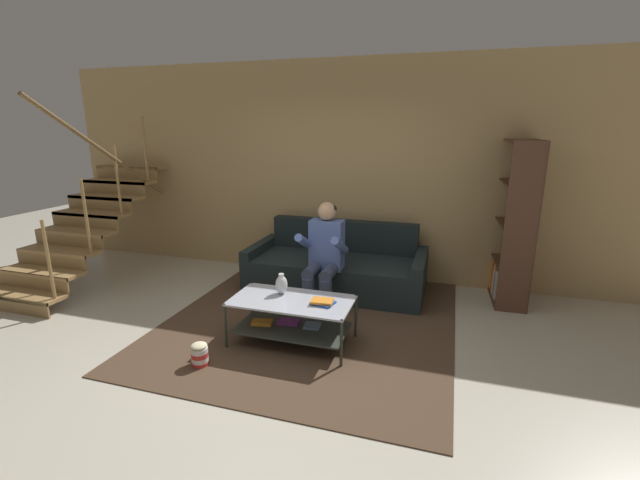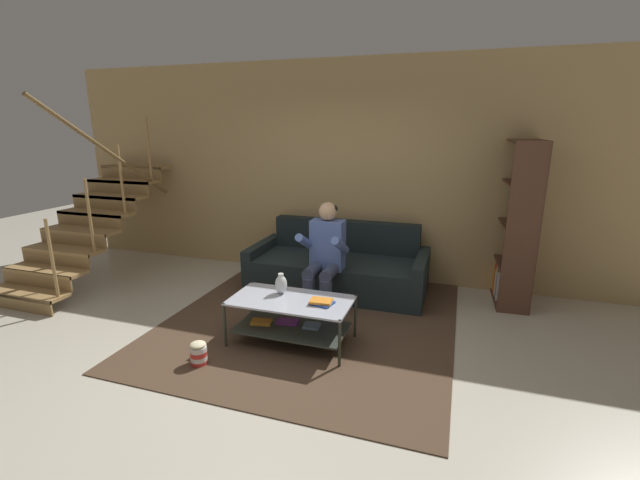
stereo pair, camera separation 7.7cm
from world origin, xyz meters
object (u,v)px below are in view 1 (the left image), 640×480
at_px(couch, 337,268).
at_px(person_seated_center, 324,252).
at_px(vase, 281,284).
at_px(popcorn_tub, 200,354).
at_px(coffee_table, 291,314).
at_px(bookshelf, 514,242).
at_px(book_stack, 323,302).

distance_m(couch, person_seated_center, 0.69).
height_order(vase, popcorn_tub, vase).
distance_m(coffee_table, bookshelf, 2.87).
bearing_deg(bookshelf, person_seated_center, -156.13).
bearing_deg(coffee_table, person_seated_center, 87.16).
height_order(couch, person_seated_center, person_seated_center).
bearing_deg(book_stack, bookshelf, 45.71).
height_order(coffee_table, popcorn_tub, coffee_table).
relative_size(person_seated_center, vase, 5.86).
bearing_deg(person_seated_center, coffee_table, -92.84).
height_order(couch, book_stack, couch).
bearing_deg(book_stack, popcorn_tub, -146.40).
bearing_deg(bookshelf, couch, -170.38).
relative_size(coffee_table, popcorn_tub, 5.32).
relative_size(book_stack, bookshelf, 0.12).
relative_size(coffee_table, bookshelf, 0.61).
relative_size(couch, bookshelf, 1.16).
relative_size(coffee_table, book_stack, 5.04).
distance_m(book_stack, bookshelf, 2.63).
distance_m(book_stack, popcorn_tub, 1.19).
bearing_deg(vase, popcorn_tub, -122.98).
relative_size(vase, book_stack, 0.90).
relative_size(book_stack, popcorn_tub, 1.05).
bearing_deg(book_stack, coffee_table, 178.12).
bearing_deg(couch, book_stack, -79.91).
xyz_separation_m(person_seated_center, vase, (-0.19, -0.83, -0.11)).
distance_m(bookshelf, popcorn_tub, 3.78).
bearing_deg(coffee_table, book_stack, -1.88).
distance_m(coffee_table, book_stack, 0.36).
relative_size(coffee_table, vase, 5.57).
bearing_deg(couch, vase, -97.64).
bearing_deg(popcorn_tub, bookshelf, 42.07).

